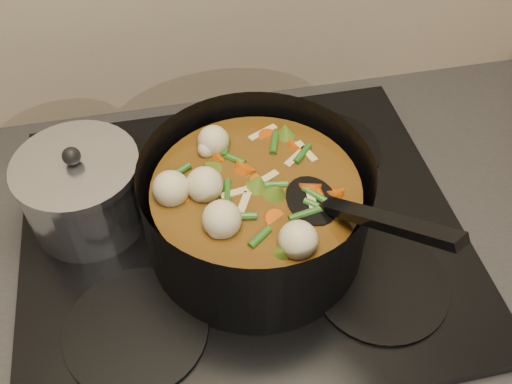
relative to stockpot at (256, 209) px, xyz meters
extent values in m
cube|color=brown|center=(-0.02, 0.02, -0.57)|extent=(2.60, 0.60, 0.86)
cube|color=black|center=(-0.02, 0.02, -0.11)|extent=(2.64, 0.64, 0.05)
cube|color=black|center=(-0.02, 0.02, -0.08)|extent=(0.62, 0.54, 0.02)
cylinder|color=black|center=(-0.18, -0.11, -0.07)|extent=(0.18, 0.18, 0.01)
cylinder|color=black|center=(0.14, -0.11, -0.07)|extent=(0.18, 0.18, 0.01)
cylinder|color=black|center=(-0.18, 0.15, -0.07)|extent=(0.18, 0.18, 0.01)
cylinder|color=black|center=(0.14, 0.15, -0.07)|extent=(0.18, 0.18, 0.01)
cylinder|color=black|center=(0.00, 0.00, 0.01)|extent=(0.37, 0.37, 0.15)
cylinder|color=black|center=(0.00, 0.00, -0.06)|extent=(0.29, 0.29, 0.01)
cylinder|color=#5D3610|center=(0.00, 0.00, -0.01)|extent=(0.27, 0.27, 0.10)
cylinder|color=#CD4A09|center=(0.04, 0.00, 0.04)|extent=(0.03, 0.03, 0.03)
cylinder|color=#CD4A09|center=(0.04, 0.06, 0.04)|extent=(0.04, 0.04, 0.03)
cylinder|color=#CD4A09|center=(-0.04, 0.09, 0.04)|extent=(0.04, 0.04, 0.03)
cylinder|color=#CD4A09|center=(-0.06, 0.01, 0.04)|extent=(0.03, 0.04, 0.03)
cylinder|color=#CD4A09|center=(-0.06, -0.06, 0.04)|extent=(0.04, 0.04, 0.03)
cylinder|color=#CD4A09|center=(0.01, -0.04, 0.04)|extent=(0.04, 0.04, 0.03)
cylinder|color=#CD4A09|center=(0.07, -0.02, 0.04)|extent=(0.04, 0.04, 0.03)
cylinder|color=#CD4A09|center=(0.08, 0.07, 0.04)|extent=(0.04, 0.03, 0.03)
cylinder|color=#CD4A09|center=(-0.01, 0.05, 0.04)|extent=(0.04, 0.04, 0.03)
cylinder|color=#CD4A09|center=(-0.08, 0.04, 0.04)|extent=(0.04, 0.04, 0.03)
sphere|color=beige|center=(0.06, 0.00, 0.05)|extent=(0.04, 0.04, 0.04)
sphere|color=beige|center=(0.00, 0.06, 0.05)|extent=(0.04, 0.04, 0.04)
sphere|color=beige|center=(-0.06, -0.01, 0.05)|extent=(0.04, 0.04, 0.04)
sphere|color=beige|center=(0.01, -0.06, 0.05)|extent=(0.04, 0.04, 0.04)
sphere|color=beige|center=(0.06, 0.01, 0.05)|extent=(0.04, 0.04, 0.04)
cone|color=#4A6C1B|center=(0.01, -0.08, 0.05)|extent=(0.04, 0.04, 0.04)
cone|color=#4A6C1B|center=(0.08, 0.02, 0.05)|extent=(0.04, 0.04, 0.04)
cone|color=#4A6C1B|center=(-0.02, 0.08, 0.05)|extent=(0.04, 0.04, 0.04)
cone|color=#4A6C1B|center=(-0.08, -0.03, 0.05)|extent=(0.04, 0.04, 0.04)
cone|color=#4A6C1B|center=(0.03, -0.08, 0.05)|extent=(0.04, 0.04, 0.04)
cylinder|color=#295E1B|center=(0.03, 0.04, 0.05)|extent=(0.01, 0.04, 0.01)
cylinder|color=#295E1B|center=(-0.02, 0.10, 0.05)|extent=(0.04, 0.03, 0.01)
cylinder|color=#295E1B|center=(-0.07, 0.04, 0.05)|extent=(0.04, 0.02, 0.01)
cylinder|color=#295E1B|center=(-0.06, -0.03, 0.05)|extent=(0.03, 0.04, 0.01)
cylinder|color=#295E1B|center=(-0.01, -0.04, 0.05)|extent=(0.03, 0.04, 0.01)
cylinder|color=#295E1B|center=(0.06, -0.08, 0.05)|extent=(0.04, 0.02, 0.01)
cylinder|color=#295E1B|center=(0.08, 0.00, 0.05)|extent=(0.04, 0.03, 0.01)
cylinder|color=#295E1B|center=(0.04, 0.05, 0.05)|extent=(0.01, 0.04, 0.01)
cylinder|color=#295E1B|center=(-0.01, 0.04, 0.05)|extent=(0.04, 0.03, 0.01)
cylinder|color=#295E1B|center=(-0.09, 0.05, 0.05)|extent=(0.04, 0.02, 0.01)
cylinder|color=#295E1B|center=(-0.08, -0.03, 0.05)|extent=(0.03, 0.04, 0.01)
cylinder|color=#295E1B|center=(-0.02, -0.06, 0.05)|extent=(0.03, 0.04, 0.01)
cube|color=tan|center=(-0.06, 0.04, 0.05)|extent=(0.04, 0.01, 0.00)
cube|color=tan|center=(-0.06, -0.04, 0.05)|extent=(0.02, 0.04, 0.00)
cube|color=tan|center=(0.03, -0.07, 0.05)|extent=(0.04, 0.03, 0.00)
cube|color=tan|center=(0.07, 0.00, 0.05)|extent=(0.04, 0.04, 0.00)
cube|color=tan|center=(0.02, 0.07, 0.05)|extent=(0.03, 0.04, 0.00)
cube|color=tan|center=(-0.06, 0.04, 0.05)|extent=(0.04, 0.02, 0.00)
cube|color=tan|center=(-0.06, -0.05, 0.05)|extent=(0.01, 0.04, 0.00)
ellipsoid|color=black|center=(0.06, -0.04, 0.04)|extent=(0.07, 0.09, 0.01)
cube|color=black|center=(0.12, -0.12, 0.10)|extent=(0.10, 0.17, 0.11)
cylinder|color=silver|center=(-0.23, 0.09, -0.02)|extent=(0.16, 0.16, 0.10)
cylinder|color=silver|center=(-0.23, 0.09, 0.04)|extent=(0.17, 0.17, 0.01)
sphere|color=black|center=(-0.23, 0.09, 0.06)|extent=(0.02, 0.02, 0.02)
camera|label=1|loc=(-0.10, -0.47, 0.58)|focal=40.00mm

